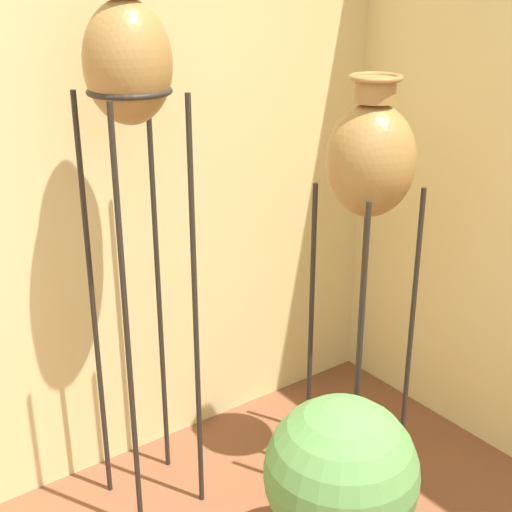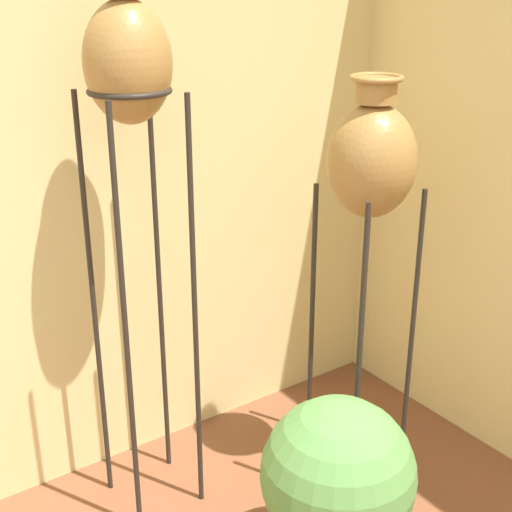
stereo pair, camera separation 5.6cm
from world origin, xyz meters
name	(u,v)px [view 1 (the left image)]	position (x,y,z in m)	size (l,w,h in m)	color
vase_stand_tall	(129,80)	(0.71, 1.77, 1.67)	(0.30, 0.30, 1.99)	#28231E
vase_stand_medium	(370,166)	(1.46, 1.40, 1.35)	(0.33, 0.33, 1.67)	#28231E
potted_plant	(340,483)	(1.02, 1.02, 0.40)	(0.53, 0.53, 0.70)	#B26647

